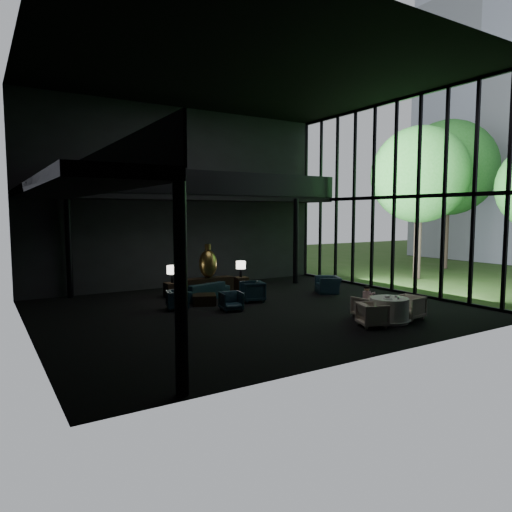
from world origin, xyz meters
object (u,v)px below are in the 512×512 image
dining_table (389,311)px  dining_chair_north (367,306)px  window_armchair (328,282)px  child (367,294)px  sofa (202,287)px  dining_chair_east (409,305)px  dining_chair_west (372,313)px  side_table_left (172,290)px  lounge_armchair_south (231,301)px  side_table_right (241,283)px  table_lamp_left (172,271)px  lounge_armchair_east (252,290)px  coffee_table (204,299)px  console (209,286)px  bronze_urn (208,263)px  lounge_armchair_west (178,299)px  table_lamp_right (241,266)px

dining_table → dining_chair_north: bearing=95.5°
window_armchair → child: bearing=1.7°
sofa → dining_chair_east: 7.67m
dining_chair_west → side_table_left: bearing=45.2°
lounge_armchair_south → side_table_right: bearing=65.3°
table_lamp_left → dining_chair_west: bearing=-66.0°
window_armchair → lounge_armchair_east: bearing=-64.9°
sofa → coffee_table: sofa is taller
sofa → window_armchair: 5.29m
table_lamp_left → lounge_armchair_south: table_lamp_left is taller
side_table_left → child: (4.17, -6.42, 0.43)m
sofa → lounge_armchair_south: sofa is taller
coffee_table → console: bearing=59.9°
bronze_urn → lounge_armchair_west: bearing=-134.9°
sofa → dining_chair_west: sofa is taller
coffee_table → table_lamp_left: bearing=104.4°
console → dining_table: bearing=-70.8°
window_armchair → dining_table: bearing=6.0°
lounge_armchair_south → dining_chair_east: dining_chair_east is taller
side_table_left → lounge_armchair_west: lounge_armchair_west is taller
console → lounge_armchair_south: (-0.79, -3.39, 0.00)m
dining_chair_north → child: size_ratio=1.35×
table_lamp_right → lounge_armchair_west: bearing=-148.7°
lounge_armchair_west → child: 6.39m
side_table_left → side_table_right: bearing=1.5°
child → bronze_urn: bearing=-68.3°
table_lamp_left → side_table_right: (3.20, 0.14, -0.80)m
dining_table → dining_chair_east: 0.87m
bronze_urn → child: bearing=-68.3°
window_armchair → coffee_table: window_armchair is taller
table_lamp_left → table_lamp_right: table_lamp_left is taller
table_lamp_left → lounge_armchair_east: size_ratio=0.74×
bronze_urn → side_table_right: bearing=2.3°
lounge_armchair_south → window_armchair: bearing=20.1°
sofa → dining_chair_east: (4.15, -6.45, -0.03)m
dining_chair_east → child: 1.33m
table_lamp_left → table_lamp_right: 3.20m
dining_chair_north → lounge_armchair_south: bearing=-49.7°
coffee_table → lounge_armchair_west: bearing=-164.4°
console → dining_table: (2.56, -7.35, -0.01)m
dining_chair_north → dining_chair_east: (0.95, -0.88, 0.06)m
side_table_right → console: bearing=-176.2°
console → dining_chair_west: 7.68m
lounge_armchair_east → sofa: bearing=-122.5°
table_lamp_left → lounge_armchair_west: table_lamp_left is taller
window_armchair → dining_chair_east: (-0.91, -4.92, -0.03)m
lounge_armchair_south → dining_table: (3.35, -3.97, -0.01)m
lounge_armchair_south → child: (3.35, -3.01, 0.38)m
window_armchair → dining_chair_north: bearing=1.2°
console → lounge_armchair_west: (-2.27, -2.25, 0.02)m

